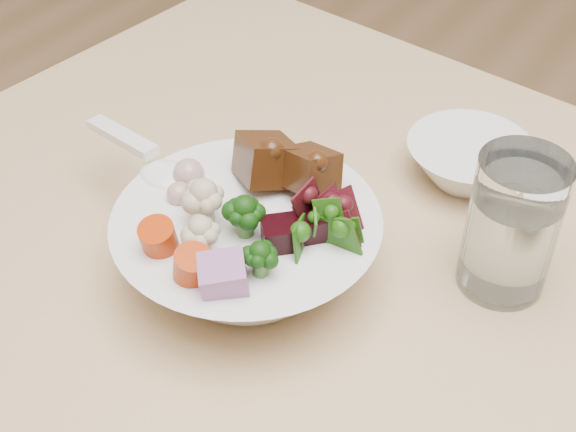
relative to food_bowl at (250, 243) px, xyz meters
The scene contains 4 objects.
food_bowl is the anchor object (origin of this frame).
soup_spoon 0.12m from the food_bowl, behind, with size 0.15×0.07×0.03m.
water_glass 0.23m from the food_bowl, 31.24° to the left, with size 0.08×0.08×0.13m.
side_bowl 0.26m from the food_bowl, 66.09° to the left, with size 0.13×0.13×0.04m, color white, non-canonical shape.
Camera 1 is at (-0.09, -0.35, 1.26)m, focal length 50.00 mm.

